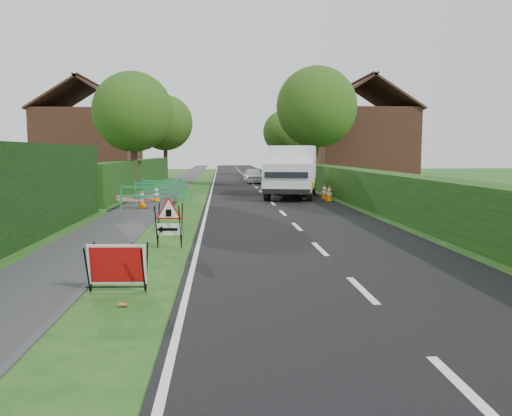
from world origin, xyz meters
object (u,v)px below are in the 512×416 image
red_rect_sign (117,265)px  works_van (292,170)px  triangle_sign (167,219)px  hatchback_car (253,176)px

red_rect_sign → works_van: 17.82m
red_rect_sign → triangle_sign: bearing=86.7°
red_rect_sign → triangle_sign: (0.42, 3.70, 0.27)m
triangle_sign → hatchback_car: hatchback_car is taller
triangle_sign → works_van: works_van is taller
red_rect_sign → hatchback_car: (4.07, 29.09, 0.11)m
triangle_sign → red_rect_sign: bearing=-91.7°
triangle_sign → hatchback_car: bearing=86.6°
red_rect_sign → hatchback_car: bearing=85.2°
hatchback_car → triangle_sign: bearing=-100.8°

